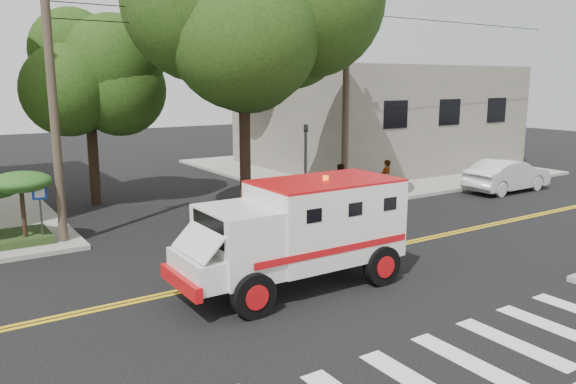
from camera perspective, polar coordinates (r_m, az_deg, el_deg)
ground at (r=16.70m, az=2.06°, el=-7.33°), size 100.00×100.00×0.00m
sidewalk_ne at (r=35.19m, az=7.38°, el=2.57°), size 17.00×17.00×0.15m
building_right at (r=36.23m, az=8.81°, el=7.67°), size 14.00×12.00×6.00m
utility_pole_left at (r=19.27m, az=-22.73°, el=7.95°), size 0.28×0.28×9.00m
utility_pole_right at (r=24.60m, az=5.86°, el=9.27°), size 0.28×0.28×9.00m
tree_main at (r=22.19m, az=-3.16°, el=16.09°), size 6.08×5.70×9.85m
tree_left at (r=25.54m, az=-18.87°, el=11.57°), size 4.48×4.20×7.70m
tree_right at (r=33.88m, az=-1.08°, el=12.54°), size 4.80×4.50×8.20m
traffic_signal at (r=22.81m, az=1.80°, el=3.44°), size 0.15×0.18×3.60m
accessibility_sign at (r=19.72m, az=-23.85°, el=-1.29°), size 0.45×0.10×2.02m
armored_truck at (r=14.52m, az=1.29°, el=-3.68°), size 6.10×2.49×2.77m
parked_sedan at (r=29.34m, az=21.37°, el=1.58°), size 4.83×1.75×1.58m
pedestrian_a at (r=25.64m, az=9.91°, el=1.37°), size 0.67×0.49×1.70m
pedestrian_b at (r=23.92m, az=5.26°, el=0.82°), size 1.04×0.96×1.72m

